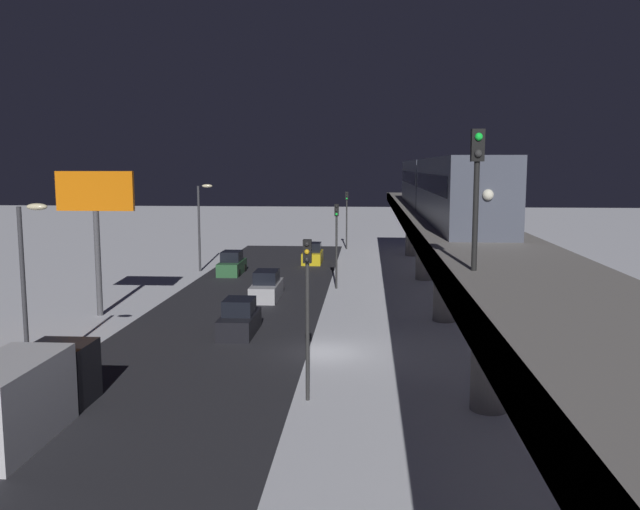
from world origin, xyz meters
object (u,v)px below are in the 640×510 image
object	(u,v)px
subway_train	(438,184)
rail_signal	(477,175)
sedan_black	(239,320)
traffic_light_mid	(337,233)
traffic_light_far	(347,212)
sedan_yellow	(313,255)
box_truck	(25,394)
commercial_billboard	(96,205)
sedan_silver_2	(267,287)
sedan_green	(232,265)
traffic_light_near	(307,296)

from	to	relation	value
subway_train	rail_signal	size ratio (longest dim) A/B	9.22
subway_train	sedan_black	distance (m)	16.47
sedan_black	traffic_light_mid	bearing A→B (deg)	71.51
traffic_light_mid	traffic_light_far	distance (m)	24.28
sedan_yellow	box_truck	world-z (taller)	box_truck
rail_signal	box_truck	bearing A→B (deg)	-8.89
sedan_black	rail_signal	bearing A→B (deg)	-58.46
sedan_yellow	commercial_billboard	distance (m)	26.62
rail_signal	traffic_light_mid	world-z (taller)	rail_signal
sedan_silver_2	commercial_billboard	size ratio (longest dim) A/B	0.54
sedan_green	box_truck	xyz separation A→B (m)	(0.20, 34.46, 0.56)
traffic_light_near	traffic_light_far	world-z (taller)	same
traffic_light_mid	sedan_yellow	bearing A→B (deg)	-77.62
sedan_silver_2	traffic_light_far	size ratio (longest dim) A/B	0.75
rail_signal	sedan_yellow	size ratio (longest dim) A/B	0.99
sedan_green	traffic_light_far	size ratio (longest dim) A/B	0.70
subway_train	sedan_silver_2	world-z (taller)	subway_train
traffic_light_near	rail_signal	bearing A→B (deg)	131.00
subway_train	box_truck	size ratio (longest dim) A/B	4.98
traffic_light_mid	commercial_billboard	distance (m)	17.65
sedan_silver_2	traffic_light_mid	bearing A→B (deg)	41.08
rail_signal	traffic_light_far	world-z (taller)	rail_signal
subway_train	rail_signal	bearing A→B (deg)	86.40
rail_signal	traffic_light_far	distance (m)	55.18
box_truck	traffic_light_mid	xyz separation A→B (m)	(-9.50, -28.11, 2.85)
subway_train	commercial_billboard	world-z (taller)	subway_train
sedan_silver_2	box_truck	world-z (taller)	box_truck
sedan_silver_2	commercial_billboard	xyz separation A→B (m)	(9.52, 6.01, 6.03)
subway_train	traffic_light_mid	distance (m)	9.33
traffic_light_mid	traffic_light_far	size ratio (longest dim) A/B	1.00
traffic_light_far	sedan_green	bearing A→B (deg)	62.59
sedan_green	sedan_yellow	size ratio (longest dim) A/B	1.11
sedan_yellow	traffic_light_near	bearing A→B (deg)	-85.58
rail_signal	traffic_light_mid	size ratio (longest dim) A/B	0.62
sedan_green	sedan_silver_2	size ratio (longest dim) A/B	0.93
commercial_billboard	sedan_yellow	bearing A→B (deg)	-115.90
subway_train	sedan_yellow	bearing A→B (deg)	-61.46
subway_train	rail_signal	world-z (taller)	rail_signal
sedan_silver_2	traffic_light_far	bearing A→B (deg)	80.59
rail_signal	sedan_silver_2	world-z (taller)	rail_signal
subway_train	traffic_light_near	bearing A→B (deg)	70.23
subway_train	sedan_green	xyz separation A→B (m)	(16.26, -11.26, -7.22)
rail_signal	commercial_billboard	world-z (taller)	rail_signal
sedan_yellow	sedan_black	size ratio (longest dim) A/B	0.97
sedan_yellow	traffic_light_mid	world-z (taller)	traffic_light_mid
rail_signal	traffic_light_mid	bearing A→B (deg)	-80.02
box_truck	traffic_light_mid	bearing A→B (deg)	-108.67
sedan_yellow	sedan_green	bearing A→B (deg)	-132.98
traffic_light_near	traffic_light_mid	xyz separation A→B (m)	(0.00, -24.28, 0.00)
traffic_light_far	traffic_light_near	bearing A→B (deg)	90.00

